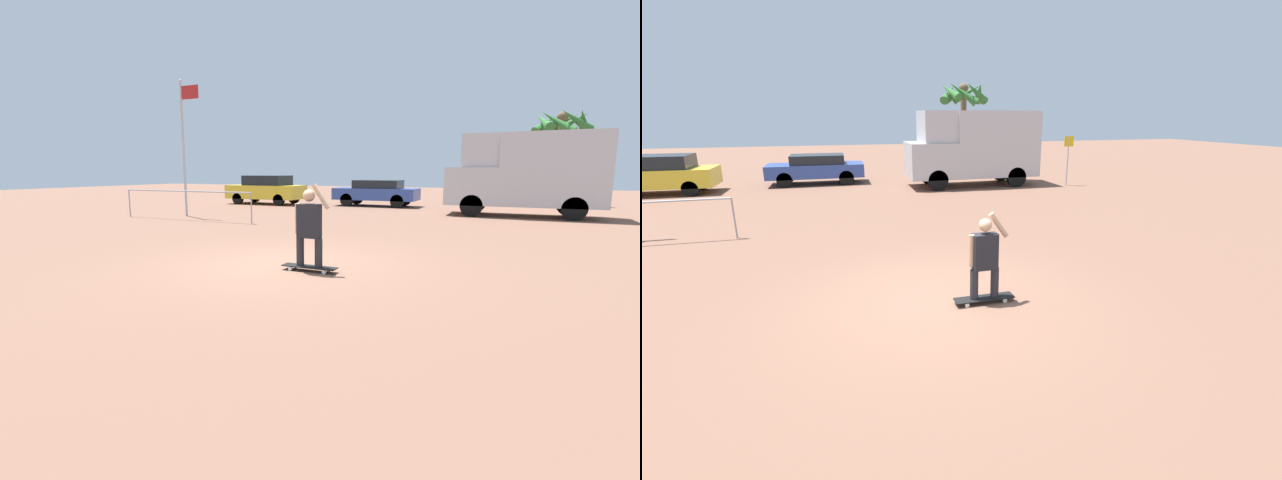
# 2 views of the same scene
# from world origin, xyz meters

# --- Properties ---
(ground_plane) EXTENTS (80.00, 80.00, 0.00)m
(ground_plane) POSITION_xyz_m (0.00, 0.00, 0.00)
(ground_plane) COLOR brown
(skateboard) EXTENTS (1.03, 0.26, 0.09)m
(skateboard) POSITION_xyz_m (0.70, -0.30, 0.08)
(skateboard) COLOR black
(skateboard) RESTS_ON ground_plane
(person_skateboarder) EXTENTS (0.69, 0.22, 1.48)m
(person_skateboarder) POSITION_xyz_m (0.69, -0.30, 0.86)
(person_skateboarder) COLOR #28282D
(person_skateboarder) RESTS_ON skateboard
(camper_van) EXTENTS (5.68, 2.18, 3.22)m
(camper_van) POSITION_xyz_m (4.37, 11.69, 1.75)
(camper_van) COLOR black
(camper_van) RESTS_ON ground_plane
(parked_car_blue) EXTENTS (4.20, 1.76, 1.32)m
(parked_car_blue) POSITION_xyz_m (-2.43, 14.07, 0.72)
(parked_car_blue) COLOR black
(parked_car_blue) RESTS_ON ground_plane
(parked_car_yellow) EXTENTS (4.10, 1.89, 1.54)m
(parked_car_yellow) POSITION_xyz_m (-8.31, 13.01, 0.80)
(parked_car_yellow) COLOR black
(parked_car_yellow) RESTS_ON ground_plane
(palm_tree_near_van) EXTENTS (2.98, 3.02, 4.99)m
(palm_tree_near_van) POSITION_xyz_m (6.02, 19.00, 4.04)
(palm_tree_near_van) COLOR brown
(palm_tree_near_van) RESTS_ON ground_plane
(street_sign) EXTENTS (0.44, 0.06, 2.16)m
(street_sign) POSITION_xyz_m (8.31, 10.44, 1.40)
(street_sign) COLOR #B7B7BC
(street_sign) RESTS_ON ground_plane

